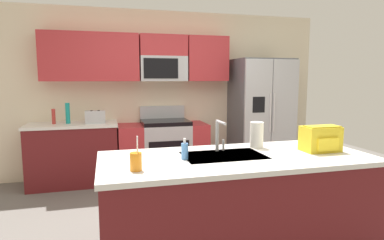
# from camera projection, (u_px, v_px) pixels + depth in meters

# --- Properties ---
(ground_plane) EXTENTS (9.00, 9.00, 0.00)m
(ground_plane) POSITION_uv_depth(u_px,v_px,m) (204.00, 226.00, 3.42)
(ground_plane) COLOR #66605B
(ground_plane) RESTS_ON ground
(kitchen_wall_unit) EXTENTS (5.20, 0.43, 2.60)m
(kitchen_wall_unit) POSITION_uv_depth(u_px,v_px,m) (158.00, 83.00, 5.19)
(kitchen_wall_unit) COLOR beige
(kitchen_wall_unit) RESTS_ON ground
(back_counter) EXTENTS (1.26, 0.63, 0.90)m
(back_counter) POSITION_uv_depth(u_px,v_px,m) (74.00, 154.00, 4.72)
(back_counter) COLOR maroon
(back_counter) RESTS_ON ground
(range_oven) EXTENTS (1.36, 0.61, 1.10)m
(range_oven) POSITION_uv_depth(u_px,v_px,m) (163.00, 149.00, 5.06)
(range_oven) COLOR #B7BABF
(range_oven) RESTS_ON ground
(refrigerator) EXTENTS (0.90, 0.76, 1.85)m
(refrigerator) POSITION_uv_depth(u_px,v_px,m) (261.00, 116.00, 5.34)
(refrigerator) COLOR #4C4F54
(refrigerator) RESTS_ON ground
(island_counter) EXTENTS (2.26, 0.96, 0.90)m
(island_counter) POSITION_uv_depth(u_px,v_px,m) (236.00, 207.00, 2.77)
(island_counter) COLOR maroon
(island_counter) RESTS_ON ground
(toaster) EXTENTS (0.28, 0.16, 0.18)m
(toaster) POSITION_uv_depth(u_px,v_px,m) (95.00, 117.00, 4.69)
(toaster) COLOR #B7BABF
(toaster) RESTS_ON back_counter
(pepper_mill) EXTENTS (0.05, 0.05, 0.21)m
(pepper_mill) POSITION_uv_depth(u_px,v_px,m) (54.00, 117.00, 4.59)
(pepper_mill) COLOR #B2332D
(pepper_mill) RESTS_ON back_counter
(bottle_teal) EXTENTS (0.06, 0.06, 0.30)m
(bottle_teal) POSITION_uv_depth(u_px,v_px,m) (68.00, 113.00, 4.63)
(bottle_teal) COLOR teal
(bottle_teal) RESTS_ON back_counter
(sink_faucet) EXTENTS (0.08, 0.21, 0.28)m
(sink_faucet) POSITION_uv_depth(u_px,v_px,m) (219.00, 133.00, 2.85)
(sink_faucet) COLOR #B7BABF
(sink_faucet) RESTS_ON island_counter
(drink_cup_orange) EXTENTS (0.08, 0.08, 0.25)m
(drink_cup_orange) POSITION_uv_depth(u_px,v_px,m) (136.00, 161.00, 2.27)
(drink_cup_orange) COLOR orange
(drink_cup_orange) RESTS_ON island_counter
(soap_dispenser) EXTENTS (0.06, 0.06, 0.17)m
(soap_dispenser) POSITION_uv_depth(u_px,v_px,m) (185.00, 151.00, 2.59)
(soap_dispenser) COLOR #4C8CD8
(soap_dispenser) RESTS_ON island_counter
(paper_towel_roll) EXTENTS (0.12, 0.12, 0.24)m
(paper_towel_roll) POSITION_uv_depth(u_px,v_px,m) (257.00, 135.00, 3.03)
(paper_towel_roll) COLOR white
(paper_towel_roll) RESTS_ON island_counter
(backpack) EXTENTS (0.32, 0.22, 0.23)m
(backpack) POSITION_uv_depth(u_px,v_px,m) (321.00, 138.00, 2.88)
(backpack) COLOR yellow
(backpack) RESTS_ON island_counter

